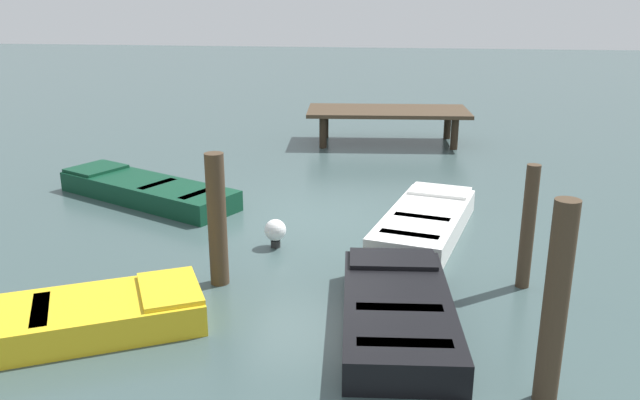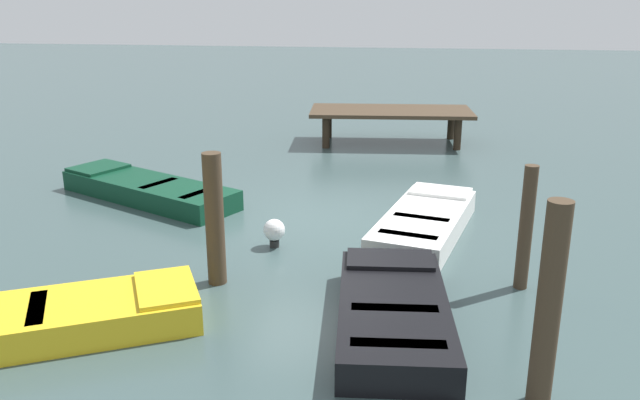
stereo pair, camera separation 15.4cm
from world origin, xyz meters
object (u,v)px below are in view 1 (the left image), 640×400
object	(u,v)px
mooring_piling_mid_left	(555,305)
rowboat_dark_green	(146,190)
dock_segment	(388,114)
rowboat_white	(425,222)
rowboat_black	(398,311)
marker_buoy	(275,231)
rowboat_yellow	(66,319)
mooring_piling_far_right	(528,227)
mooring_piling_near_left	(217,220)

from	to	relation	value
mooring_piling_mid_left	rowboat_dark_green	bearing A→B (deg)	138.03
dock_segment	rowboat_white	size ratio (longest dim) A/B	1.32
rowboat_black	marker_buoy	size ratio (longest dim) A/B	6.57
dock_segment	rowboat_black	bearing A→B (deg)	-92.12
rowboat_yellow	marker_buoy	world-z (taller)	marker_buoy
dock_segment	rowboat_yellow	size ratio (longest dim) A/B	1.30
rowboat_black	rowboat_dark_green	size ratio (longest dim) A/B	0.76
dock_segment	marker_buoy	size ratio (longest dim) A/B	9.50
mooring_piling_far_right	mooring_piling_near_left	bearing A→B (deg)	-173.99
dock_segment	rowboat_dark_green	size ratio (longest dim) A/B	1.09
rowboat_black	rowboat_white	bearing A→B (deg)	-11.65
mooring_piling_near_left	mooring_piling_mid_left	size ratio (longest dim) A/B	0.89
mooring_piling_near_left	mooring_piling_mid_left	bearing A→B (deg)	-29.68
mooring_piling_far_right	mooring_piling_near_left	xyz separation A→B (m)	(-4.34, -0.46, 0.07)
rowboat_black	mooring_piling_near_left	bearing A→B (deg)	64.69
mooring_piling_far_right	mooring_piling_mid_left	size ratio (longest dim) A/B	0.83
dock_segment	mooring_piling_mid_left	size ratio (longest dim) A/B	2.09
mooring_piling_mid_left	marker_buoy	distance (m)	5.31
rowboat_yellow	rowboat_black	bearing A→B (deg)	-16.37
mooring_piling_near_left	rowboat_yellow	bearing A→B (deg)	-130.18
rowboat_black	rowboat_yellow	size ratio (longest dim) A/B	0.90
rowboat_black	rowboat_yellow	distance (m)	4.10
rowboat_white	rowboat_dark_green	bearing A→B (deg)	91.42
rowboat_yellow	marker_buoy	distance (m)	3.76
mooring_piling_mid_left	marker_buoy	size ratio (longest dim) A/B	4.55
rowboat_black	rowboat_dark_green	distance (m)	6.95
dock_segment	rowboat_yellow	bearing A→B (deg)	-112.13
mooring_piling_mid_left	mooring_piling_near_left	bearing A→B (deg)	150.32
rowboat_yellow	marker_buoy	size ratio (longest dim) A/B	7.32
rowboat_yellow	mooring_piling_far_right	xyz separation A→B (m)	(5.79, 2.17, 0.69)
rowboat_white	marker_buoy	size ratio (longest dim) A/B	7.20
mooring_piling_far_right	rowboat_white	bearing A→B (deg)	123.94
mooring_piling_mid_left	dock_segment	bearing A→B (deg)	99.63
dock_segment	marker_buoy	distance (m)	8.29
dock_segment	mooring_piling_mid_left	distance (m)	12.13
mooring_piling_far_right	rowboat_yellow	bearing A→B (deg)	-159.44
marker_buoy	rowboat_black	bearing A→B (deg)	-50.02
rowboat_dark_green	marker_buoy	world-z (taller)	marker_buoy
rowboat_dark_green	mooring_piling_mid_left	bearing A→B (deg)	164.83
dock_segment	rowboat_white	world-z (taller)	dock_segment
rowboat_dark_green	mooring_piling_mid_left	distance (m)	9.06
rowboat_white	rowboat_black	bearing A→B (deg)	-173.12
dock_segment	mooring_piling_mid_left	xyz separation A→B (m)	(2.03, -11.95, 0.26)
dock_segment	mooring_piling_near_left	bearing A→B (deg)	-107.06
rowboat_black	mooring_piling_far_right	size ratio (longest dim) A/B	1.75
rowboat_black	mooring_piling_far_right	world-z (taller)	mooring_piling_far_right
rowboat_white	rowboat_yellow	distance (m)	6.09
marker_buoy	mooring_piling_near_left	bearing A→B (deg)	-109.68
rowboat_white	marker_buoy	distance (m)	2.65
rowboat_black	rowboat_dark_green	bearing A→B (deg)	43.25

